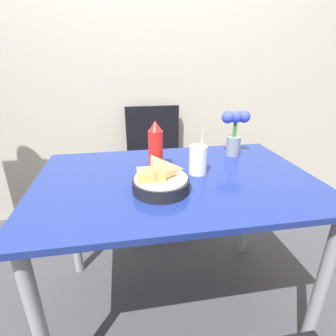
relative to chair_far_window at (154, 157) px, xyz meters
The scene contains 8 objects.
ground_plane 1.00m from the chair_far_window, 90.57° to the right, with size 12.00×12.00×0.00m, color #38383D.
wall_window 0.80m from the chair_far_window, 92.48° to the left, with size 7.00×0.06×2.60m.
dining_table 0.85m from the chair_far_window, 90.57° to the right, with size 1.19×0.79×0.74m.
chair_far_window is the anchor object (origin of this frame).
food_basket 0.99m from the chair_far_window, 94.95° to the right, with size 0.22×0.22×0.15m.
ketchup_bottle 0.81m from the chair_far_window, 96.28° to the right, with size 0.07×0.07×0.22m.
drink_cup 0.87m from the chair_far_window, 83.40° to the right, with size 0.08×0.08×0.21m.
flower_vase 0.79m from the chair_far_window, 60.89° to the right, with size 0.15×0.07×0.23m.
Camera 1 is at (-0.21, -1.00, 1.21)m, focal length 28.00 mm.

